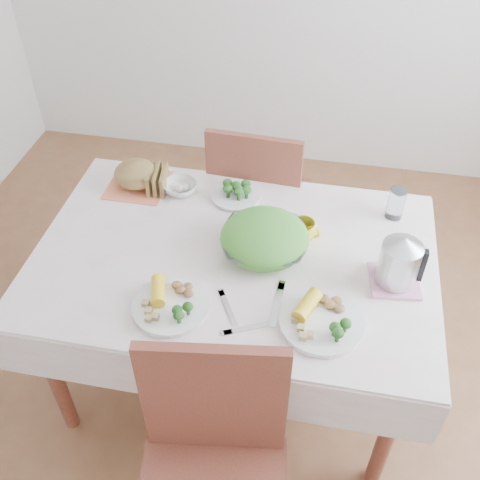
% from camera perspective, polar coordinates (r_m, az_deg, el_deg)
% --- Properties ---
extents(floor, '(3.60, 3.60, 0.00)m').
position_cam_1_polar(floor, '(2.70, -0.51, -13.14)').
color(floor, brown).
rests_on(floor, ground).
extents(dining_table, '(1.40, 0.90, 0.75)m').
position_cam_1_polar(dining_table, '(2.40, -0.57, -8.10)').
color(dining_table, brown).
rests_on(dining_table, floor).
extents(tablecloth, '(1.50, 1.00, 0.01)m').
position_cam_1_polar(tablecloth, '(2.11, -0.64, -1.57)').
color(tablecloth, white).
rests_on(tablecloth, dining_table).
extents(chair_far, '(0.47, 0.47, 0.98)m').
position_cam_1_polar(chair_far, '(2.81, 2.18, 3.73)').
color(chair_far, brown).
rests_on(chair_far, floor).
extents(salad_bowl, '(0.34, 0.34, 0.08)m').
position_cam_1_polar(salad_bowl, '(2.10, 2.49, -0.29)').
color(salad_bowl, white).
rests_on(salad_bowl, tablecloth).
extents(dinner_plate_left, '(0.28, 0.28, 0.02)m').
position_cam_1_polar(dinner_plate_left, '(1.93, -7.04, -6.70)').
color(dinner_plate_left, white).
rests_on(dinner_plate_left, tablecloth).
extents(dinner_plate_right, '(0.40, 0.40, 0.02)m').
position_cam_1_polar(dinner_plate_right, '(1.89, 8.27, -8.31)').
color(dinner_plate_right, white).
rests_on(dinner_plate_right, tablecloth).
extents(broccoli_plate, '(0.26, 0.26, 0.02)m').
position_cam_1_polar(broccoli_plate, '(2.36, -0.40, 4.56)').
color(broccoli_plate, beige).
rests_on(broccoli_plate, tablecloth).
extents(napkin, '(0.25, 0.25, 0.00)m').
position_cam_1_polar(napkin, '(2.47, -10.35, 5.52)').
color(napkin, '#E5764E').
rests_on(napkin, tablecloth).
extents(bread_loaf, '(0.22, 0.21, 0.11)m').
position_cam_1_polar(bread_loaf, '(2.44, -10.51, 6.57)').
color(bread_loaf, brown).
rests_on(bread_loaf, napkin).
extents(fruit_bowl, '(0.18, 0.18, 0.04)m').
position_cam_1_polar(fruit_bowl, '(2.40, -6.08, 5.32)').
color(fruit_bowl, white).
rests_on(fruit_bowl, tablecloth).
extents(yellow_mug, '(0.12, 0.12, 0.08)m').
position_cam_1_polar(yellow_mug, '(2.16, 6.34, 0.95)').
color(yellow_mug, yellow).
rests_on(yellow_mug, tablecloth).
extents(glass_tumbler, '(0.08, 0.08, 0.13)m').
position_cam_1_polar(glass_tumbler, '(2.32, 15.56, 3.59)').
color(glass_tumbler, white).
rests_on(glass_tumbler, tablecloth).
extents(pink_tray, '(0.19, 0.19, 0.01)m').
position_cam_1_polar(pink_tray, '(2.08, 15.39, -4.00)').
color(pink_tray, pink).
rests_on(pink_tray, tablecloth).
extents(electric_kettle, '(0.17, 0.17, 0.20)m').
position_cam_1_polar(electric_kettle, '(2.00, 15.97, -1.77)').
color(electric_kettle, '#B2B5BA').
rests_on(electric_kettle, pink_tray).
extents(fork_left, '(0.10, 0.15, 0.00)m').
position_cam_1_polar(fork_left, '(1.93, -1.24, -6.90)').
color(fork_left, silver).
rests_on(fork_left, tablecloth).
extents(fork_right, '(0.03, 0.20, 0.00)m').
position_cam_1_polar(fork_right, '(1.94, 3.78, -6.55)').
color(fork_right, silver).
rests_on(fork_right, tablecloth).
extents(knife, '(0.17, 0.10, 0.00)m').
position_cam_1_polar(knife, '(1.87, 1.06, -8.87)').
color(knife, silver).
rests_on(knife, tablecloth).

